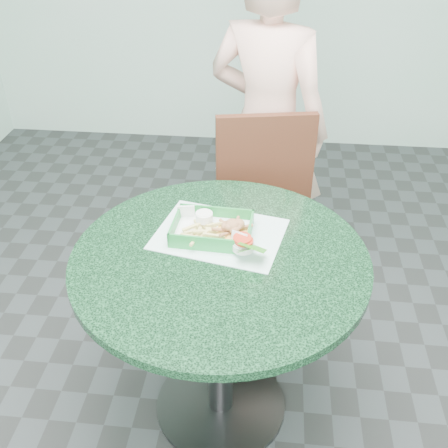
# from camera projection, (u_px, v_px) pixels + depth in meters

# --- Properties ---
(floor) EXTENTS (4.00, 5.00, 0.02)m
(floor) POSITION_uv_depth(u_px,v_px,m) (221.00, 405.00, 2.12)
(floor) COLOR #303335
(floor) RESTS_ON ground
(cafe_table) EXTENTS (0.96, 0.96, 0.75)m
(cafe_table) POSITION_uv_depth(u_px,v_px,m) (220.00, 299.00, 1.79)
(cafe_table) COLOR #363638
(cafe_table) RESTS_ON floor
(dining_chair) EXTENTS (0.44, 0.44, 0.93)m
(dining_chair) POSITION_uv_depth(u_px,v_px,m) (263.00, 208.00, 2.35)
(dining_chair) COLOR brown
(dining_chair) RESTS_ON floor
(diner_person) EXTENTS (0.72, 0.60, 1.69)m
(diner_person) POSITION_uv_depth(u_px,v_px,m) (268.00, 119.00, 2.40)
(diner_person) COLOR beige
(diner_person) RESTS_ON floor
(placemat) EXTENTS (0.47, 0.39, 0.00)m
(placemat) POSITION_uv_depth(u_px,v_px,m) (220.00, 239.00, 1.78)
(placemat) COLOR silver
(placemat) RESTS_ON cafe_table
(food_basket) EXTENTS (0.26, 0.19, 0.05)m
(food_basket) POSITION_uv_depth(u_px,v_px,m) (212.00, 236.00, 1.77)
(food_basket) COLOR #1E8736
(food_basket) RESTS_ON placemat
(crab_sandwich) EXTENTS (0.11, 0.11, 0.07)m
(crab_sandwich) POSITION_uv_depth(u_px,v_px,m) (233.00, 232.00, 1.73)
(crab_sandwich) COLOR gold
(crab_sandwich) RESTS_ON food_basket
(fries_pile) EXTENTS (0.14, 0.15, 0.05)m
(fries_pile) POSITION_uv_depth(u_px,v_px,m) (204.00, 234.00, 1.74)
(fries_pile) COLOR #E0CE72
(fries_pile) RESTS_ON food_basket
(sauce_ramekin) EXTENTS (0.06, 0.06, 0.03)m
(sauce_ramekin) POSITION_uv_depth(u_px,v_px,m) (204.00, 222.00, 1.78)
(sauce_ramekin) COLOR white
(sauce_ramekin) RESTS_ON food_basket
(garnish_cup) EXTENTS (0.11, 0.10, 0.04)m
(garnish_cup) POSITION_uv_depth(u_px,v_px,m) (247.00, 249.00, 1.67)
(garnish_cup) COLOR silver
(garnish_cup) RESTS_ON food_basket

